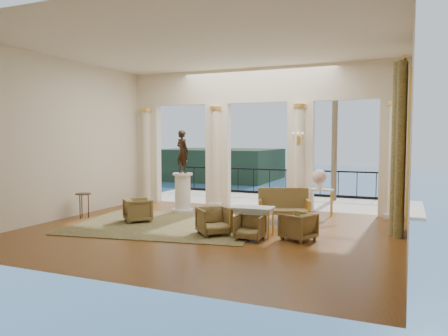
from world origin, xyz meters
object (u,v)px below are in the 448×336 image
at_px(armchair_b, 250,226).
at_px(armchair_c, 298,225).
at_px(pedestal, 183,193).
at_px(side_table, 83,197).
at_px(armchair_a, 214,220).
at_px(statue, 182,152).
at_px(console_table, 319,193).
at_px(armchair_d, 138,209).
at_px(settee, 284,205).
at_px(game_table, 252,210).

bearing_deg(armchair_b, armchair_c, 19.47).
xyz_separation_m(pedestal, side_table, (-2.10, -2.04, 0.03)).
bearing_deg(armchair_a, statue, 86.66).
bearing_deg(armchair_a, console_table, 19.30).
bearing_deg(console_table, armchair_d, -143.09).
relative_size(settee, statue, 1.14).
relative_size(settee, game_table, 1.44).
distance_m(armchair_b, game_table, 0.47).
bearing_deg(armchair_b, statue, 137.53).
bearing_deg(settee, statue, 154.10).
distance_m(armchair_b, armchair_d, 3.57).
distance_m(armchair_b, console_table, 3.77).
bearing_deg(armchair_b, pedestal, 137.53).
relative_size(armchair_a, side_table, 1.02).
xyz_separation_m(game_table, pedestal, (-3.06, 2.32, -0.04)).
xyz_separation_m(armchair_a, side_table, (-4.30, 0.52, 0.25)).
bearing_deg(pedestal, settee, -6.00).
height_order(armchair_d, pedestal, pedestal).
distance_m(armchair_a, armchair_d, 2.63).
xyz_separation_m(armchair_c, side_table, (-6.24, 0.22, 0.27)).
xyz_separation_m(armchair_d, pedestal, (0.35, 1.91, 0.23)).
bearing_deg(settee, console_table, 42.47).
bearing_deg(armchair_d, armchair_c, -141.28).
bearing_deg(armchair_c, pedestal, -94.98).
height_order(game_table, pedestal, pedestal).
relative_size(armchair_d, game_table, 0.68).
height_order(armchair_a, armchair_b, armchair_a).
bearing_deg(armchair_a, pedestal, 86.66).
xyz_separation_m(armchair_b, game_table, (-0.08, 0.35, 0.30)).
relative_size(armchair_a, settee, 0.48).
distance_m(game_table, statue, 4.03).
bearing_deg(armchair_a, armchair_b, -50.12).
bearing_deg(side_table, armchair_b, -6.75).
distance_m(armchair_d, side_table, 1.77).
relative_size(armchair_a, game_table, 0.70).
bearing_deg(game_table, pedestal, 139.27).
height_order(armchair_a, side_table, armchair_a).
relative_size(armchair_d, settee, 0.47).
height_order(settee, game_table, settee).
distance_m(settee, game_table, 1.99).
relative_size(settee, side_table, 2.10).
xyz_separation_m(armchair_b, settee, (0.15, 2.32, 0.14)).
xyz_separation_m(armchair_c, settee, (-0.85, 1.92, 0.11)).
xyz_separation_m(game_table, statue, (-3.06, 2.32, 1.24)).
bearing_deg(armchair_a, armchair_c, -35.32).
height_order(armchair_c, game_table, game_table).
bearing_deg(console_table, settee, -114.51).
height_order(pedestal, console_table, pedestal).
bearing_deg(console_table, armchair_a, -113.57).
xyz_separation_m(statue, console_table, (3.99, 1.00, -1.20)).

